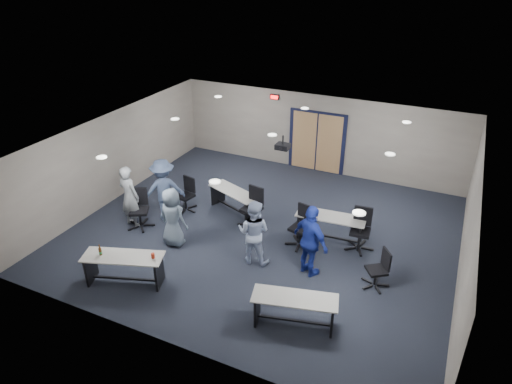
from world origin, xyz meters
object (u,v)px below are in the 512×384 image
at_px(person_lightblue, 254,232).
at_px(chair_back_a, 185,195).
at_px(table_front_right, 295,306).
at_px(chair_back_b, 252,208).
at_px(chair_loose_left, 139,209).
at_px(table_back_right, 330,224).
at_px(person_navy, 311,241).
at_px(person_plaid, 172,217).
at_px(chair_back_c, 300,227).
at_px(table_front_left, 124,264).
at_px(chair_loose_right, 377,269).
at_px(person_gray, 129,196).
at_px(person_back, 164,190).
at_px(chair_back_d, 360,230).
at_px(table_back_left, 234,198).

bearing_deg(person_lightblue, chair_back_a, -31.16).
distance_m(table_front_right, chair_back_b, 3.99).
bearing_deg(chair_back_b, chair_loose_left, -144.71).
distance_m(table_back_right, person_navy, 1.65).
bearing_deg(chair_back_a, person_navy, -5.82).
bearing_deg(person_plaid, chair_back_c, -151.48).
height_order(table_front_left, chair_loose_right, table_front_left).
relative_size(person_gray, person_plaid, 1.11).
height_order(table_front_right, person_back, person_back).
distance_m(chair_back_d, person_gray, 6.29).
bearing_deg(table_front_right, person_navy, 84.93).
height_order(chair_back_c, person_gray, person_gray).
height_order(table_front_left, chair_loose_left, chair_loose_left).
height_order(chair_loose_right, person_plaid, person_plaid).
relative_size(person_gray, person_navy, 0.98).
bearing_deg(table_back_right, person_plaid, -157.17).
relative_size(table_front_left, chair_back_d, 1.72).
distance_m(chair_back_d, person_lightblue, 2.79).
height_order(chair_loose_right, person_navy, person_navy).
height_order(person_lightblue, person_navy, person_navy).
bearing_deg(chair_back_a, chair_back_b, 12.57).
relative_size(chair_back_a, person_plaid, 0.63).
distance_m(chair_loose_left, chair_loose_right, 6.51).
bearing_deg(chair_loose_left, table_front_right, -46.87).
distance_m(table_back_right, person_gray, 5.53).
xyz_separation_m(chair_back_c, person_gray, (-4.65, -1.02, 0.34)).
relative_size(table_back_left, chair_back_d, 1.58).
relative_size(table_front_right, person_gray, 1.02).
height_order(table_front_right, chair_back_d, chair_back_d).
bearing_deg(chair_back_a, chair_loose_left, -104.02).
bearing_deg(person_gray, chair_loose_left, -174.75).
relative_size(chair_back_a, person_back, 0.56).
xyz_separation_m(table_back_left, chair_back_c, (2.37, -0.83, 0.09)).
bearing_deg(person_lightblue, chair_back_d, -148.93).
xyz_separation_m(table_back_left, chair_back_d, (3.81, -0.34, 0.09)).
bearing_deg(chair_back_d, person_gray, -171.36).
xyz_separation_m(table_front_left, chair_back_a, (-0.59, 3.47, -0.01)).
height_order(table_front_left, chair_back_c, chair_back_c).
relative_size(table_back_left, person_plaid, 1.10).
bearing_deg(table_front_right, person_gray, 148.20).
bearing_deg(chair_back_a, chair_back_c, 6.60).
relative_size(table_back_right, person_navy, 1.01).
distance_m(table_front_left, chair_back_b, 3.85).
bearing_deg(person_gray, person_lightblue, -173.48).
bearing_deg(chair_loose_left, table_back_right, -10.74).
xyz_separation_m(chair_back_a, chair_back_c, (3.73, -0.31, 0.05)).
distance_m(table_front_left, person_navy, 4.33).
height_order(table_back_right, chair_back_d, chair_back_d).
xyz_separation_m(table_back_left, person_gray, (-2.28, -1.85, 0.43)).
xyz_separation_m(table_back_left, chair_loose_right, (4.51, -1.67, 0.01)).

